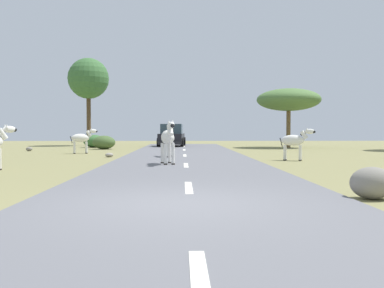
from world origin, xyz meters
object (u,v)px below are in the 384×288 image
(tree_4, at_px, (88,79))
(rock_1, at_px, (109,155))
(zebra_3, at_px, (82,138))
(bush_0, at_px, (104,142))
(bush_1, at_px, (94,141))
(zebra_0, at_px, (168,138))
(car_0, at_px, (172,136))
(rock_3, at_px, (372,183))
(tree_3, at_px, (289,100))
(zebra_1, at_px, (295,141))
(rock_0, at_px, (29,149))
(zebra_4, at_px, (170,138))

(tree_4, xyz_separation_m, rock_1, (4.34, -15.67, -5.51))
(zebra_3, bearing_deg, tree_4, 170.91)
(bush_0, bearing_deg, bush_1, 113.23)
(zebra_0, bearing_deg, car_0, -100.76)
(rock_3, bearing_deg, tree_3, 79.72)
(zebra_1, xyz_separation_m, bush_0, (-10.21, 11.28, -0.39))
(zebra_0, distance_m, tree_3, 18.35)
(car_0, height_order, rock_1, car_0)
(zebra_1, bearing_deg, car_0, -138.09)
(tree_4, height_order, rock_0, tree_4)
(zebra_4, distance_m, car_0, 13.65)
(bush_1, xyz_separation_m, rock_0, (-2.92, -5.54, -0.35))
(zebra_3, xyz_separation_m, rock_3, (9.20, -16.16, -0.55))
(car_0, height_order, tree_4, tree_4)
(zebra_4, xyz_separation_m, tree_3, (8.52, 11.59, 2.63))
(tree_3, distance_m, bush_0, 13.86)
(tree_4, bearing_deg, zebra_3, -79.63)
(zebra_1, xyz_separation_m, bush_1, (-11.48, 14.24, -0.37))
(rock_0, bearing_deg, zebra_4, -36.81)
(rock_3, bearing_deg, zebra_3, 119.65)
(zebra_0, height_order, rock_0, zebra_0)
(tree_4, bearing_deg, rock_0, -100.04)
(bush_0, bearing_deg, car_0, 43.66)
(zebra_4, bearing_deg, zebra_3, 138.98)
(zebra_1, distance_m, bush_1, 18.30)
(zebra_3, height_order, zebra_4, zebra_4)
(tree_4, distance_m, bush_1, 6.61)
(zebra_3, relative_size, bush_1, 0.91)
(zebra_3, distance_m, bush_1, 8.53)
(zebra_4, relative_size, tree_4, 0.21)
(zebra_1, relative_size, rock_0, 3.67)
(car_0, bearing_deg, tree_3, 170.13)
(zebra_1, height_order, rock_0, zebra_1)
(zebra_4, bearing_deg, bush_0, 113.31)
(bush_1, distance_m, rock_0, 6.27)
(bush_1, xyz_separation_m, rock_3, (10.24, -24.62, -0.17))
(zebra_4, relative_size, bush_1, 0.97)
(zebra_1, distance_m, rock_1, 8.79)
(zebra_1, xyz_separation_m, car_0, (-5.65, 15.64, -0.00))
(zebra_0, distance_m, tree_4, 22.45)
(tree_4, bearing_deg, rock_1, -74.54)
(car_0, height_order, rock_0, car_0)
(zebra_0, height_order, rock_3, zebra_0)
(car_0, relative_size, tree_3, 0.94)
(tree_3, bearing_deg, rock_1, -136.14)
(tree_3, xyz_separation_m, bush_1, (-14.58, 0.67, -3.07))
(rock_3, bearing_deg, zebra_4, 108.66)
(rock_3, bearing_deg, zebra_1, 83.15)
(zebra_0, height_order, car_0, car_0)
(rock_1, xyz_separation_m, rock_3, (7.14, -12.92, 0.20))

